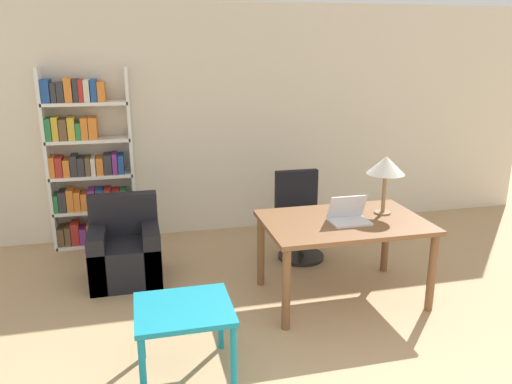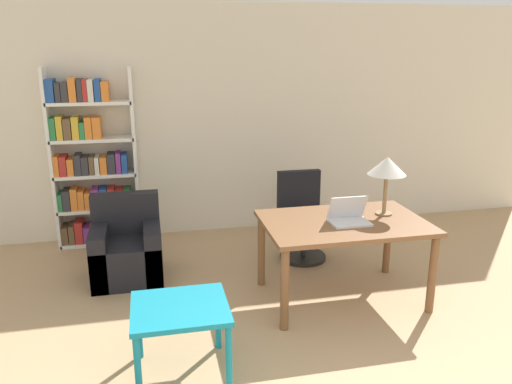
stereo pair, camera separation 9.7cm
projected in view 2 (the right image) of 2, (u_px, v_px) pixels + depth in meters
The scene contains 8 objects.
wall_back at pixel (238, 121), 5.99m from camera, with size 8.00×0.06×2.70m.
desk at pixel (344, 231), 4.37m from camera, with size 1.41×0.94×0.74m.
laptop at pixel (349, 217), 4.28m from camera, with size 0.34×0.24×0.23m.
table_lamp at pixel (387, 167), 4.40m from camera, with size 0.34×0.34×0.53m.
office_chair at pixel (302, 219), 5.34m from camera, with size 0.49×0.49×0.93m.
side_table_blue at pixel (180, 316), 3.36m from camera, with size 0.65×0.57×0.52m.
armchair at pixel (127, 251), 4.88m from camera, with size 0.66×0.65×0.81m.
bookshelf at pixel (90, 165), 5.57m from camera, with size 0.92×0.28×2.00m.
Camera 2 is at (-1.07, -1.37, 2.18)m, focal length 35.00 mm.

